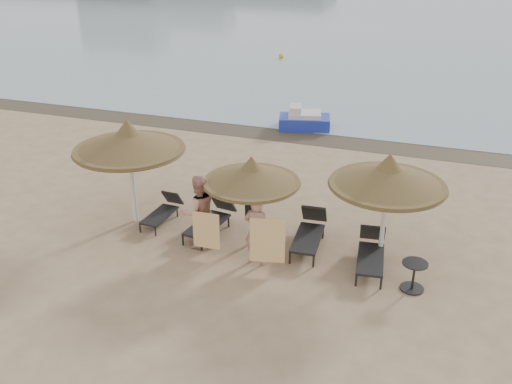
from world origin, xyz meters
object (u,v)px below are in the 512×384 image
at_px(palapa_center, 251,175).
at_px(person_left, 198,206).
at_px(lounger_far_right, 371,251).
at_px(lounger_near_right, 310,231).
at_px(palapa_left, 129,141).
at_px(person_right, 257,226).
at_px(lounger_near_left, 212,218).
at_px(lounger_far_left, 163,210).
at_px(side_table, 413,277).
at_px(palapa_right, 388,176).
at_px(pedal_boat, 304,120).

height_order(palapa_center, person_left, palapa_center).
bearing_deg(lounger_far_right, lounger_near_right, 157.81).
height_order(palapa_left, lounger_near_right, palapa_left).
distance_m(lounger_far_right, person_right, 2.88).
relative_size(palapa_left, palapa_center, 1.22).
height_order(lounger_near_left, lounger_far_right, lounger_near_left).
height_order(lounger_far_left, lounger_far_right, lounger_far_right).
xyz_separation_m(palapa_center, lounger_near_left, (-1.25, 0.30, -1.59)).
distance_m(lounger_near_left, lounger_far_right, 4.38).
bearing_deg(person_left, lounger_near_right, 156.97).
bearing_deg(person_right, side_table, -175.05).
distance_m(lounger_near_right, person_right, 1.76).
distance_m(palapa_right, person_right, 3.34).
xyz_separation_m(palapa_center, lounger_far_right, (3.12, -0.02, -1.59)).
bearing_deg(lounger_far_left, pedal_boat, 82.62).
height_order(palapa_right, lounger_far_right, palapa_right).
bearing_deg(person_left, lounger_far_left, -75.39).
relative_size(lounger_far_left, person_right, 0.78).
height_order(lounger_far_left, pedal_boat, pedal_boat).
xyz_separation_m(lounger_far_right, person_right, (-2.68, -0.82, 0.66)).
bearing_deg(side_table, pedal_boat, 117.07).
relative_size(lounger_far_right, person_right, 0.94).
distance_m(palapa_center, person_right, 1.33).
bearing_deg(lounger_near_right, lounger_far_right, -19.80).
bearing_deg(pedal_boat, side_table, -76.93).
bearing_deg(side_table, palapa_center, 169.61).
bearing_deg(lounger_near_right, side_table, -27.89).
distance_m(palapa_left, palapa_center, 3.57).
xyz_separation_m(lounger_far_left, lounger_near_right, (4.24, 0.03, 0.07)).
distance_m(palapa_center, lounger_near_left, 2.04).
bearing_deg(person_right, palapa_center, -58.93).
xyz_separation_m(lounger_far_left, person_right, (3.23, -1.26, 0.72)).
bearing_deg(lounger_far_left, palapa_left, -156.57).
xyz_separation_m(palapa_left, lounger_far_right, (6.66, -0.16, -2.02)).
distance_m(palapa_center, lounger_far_left, 3.27).
relative_size(palapa_right, pedal_boat, 1.23).
relative_size(lounger_near_left, side_table, 2.78).
xyz_separation_m(palapa_right, lounger_far_left, (-6.10, 0.02, -1.92)).
xyz_separation_m(lounger_far_left, person_left, (1.56, -0.97, 0.84)).
distance_m(lounger_near_right, person_left, 2.97).
distance_m(palapa_right, person_left, 4.76).
bearing_deg(palapa_center, palapa_left, 177.74).
bearing_deg(lounger_near_left, person_left, -81.67).
xyz_separation_m(palapa_left, palapa_right, (6.84, 0.25, -0.16)).
distance_m(palapa_left, pedal_boat, 10.02).
bearing_deg(person_right, person_left, -6.12).
height_order(palapa_center, person_right, palapa_center).
distance_m(lounger_far_left, person_left, 2.02).
distance_m(palapa_right, lounger_near_left, 4.92).
distance_m(lounger_near_left, person_right, 2.15).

